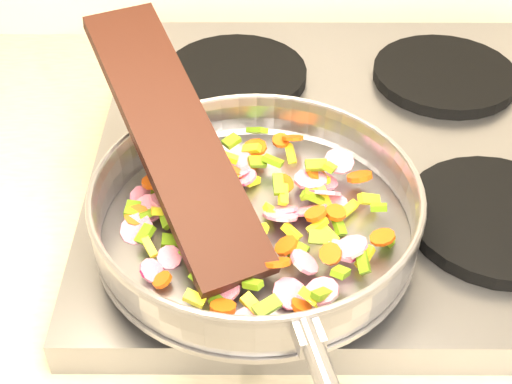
{
  "coord_description": "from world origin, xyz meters",
  "views": [
    {
      "loc": [
        -0.81,
        0.98,
        1.46
      ],
      "look_at": [
        -0.81,
        1.5,
        1.01
      ],
      "focal_mm": 50.0,
      "sensor_mm": 36.0,
      "label": 1
    }
  ],
  "objects": [
    {
      "name": "cooktop",
      "position": [
        -0.7,
        1.67,
        0.92
      ],
      "size": [
        0.6,
        0.6,
        0.04
      ],
      "primitive_type": "cube",
      "color": "#939399",
      "rests_on": "counter_top"
    },
    {
      "name": "grate_fl",
      "position": [
        -0.84,
        1.52,
        0.95
      ],
      "size": [
        0.19,
        0.19,
        0.02
      ],
      "primitive_type": "cylinder",
      "color": "black",
      "rests_on": "cooktop"
    },
    {
      "name": "grate_fr",
      "position": [
        -0.56,
        1.52,
        0.95
      ],
      "size": [
        0.19,
        0.19,
        0.02
      ],
      "primitive_type": "cylinder",
      "color": "black",
      "rests_on": "cooktop"
    },
    {
      "name": "grate_bl",
      "position": [
        -0.84,
        1.81,
        0.95
      ],
      "size": [
        0.19,
        0.19,
        0.02
      ],
      "primitive_type": "cylinder",
      "color": "black",
      "rests_on": "cooktop"
    },
    {
      "name": "grate_br",
      "position": [
        -0.56,
        1.81,
        0.95
      ],
      "size": [
        0.19,
        0.19,
        0.02
      ],
      "primitive_type": "cylinder",
      "color": "black",
      "rests_on": "cooktop"
    },
    {
      "name": "saute_pan",
      "position": [
        -0.81,
        1.49,
        0.99
      ],
      "size": [
        0.36,
        0.52,
        0.06
      ],
      "rotation": [
        0.0,
        0.0,
        0.25
      ],
      "color": "#9E9EA5",
      "rests_on": "grate_fl"
    },
    {
      "name": "vegetable_heap",
      "position": [
        -0.82,
        1.5,
        0.98
      ],
      "size": [
        0.28,
        0.29,
        0.05
      ],
      "color": "#629515",
      "rests_on": "saute_pan"
    },
    {
      "name": "wooden_spatula",
      "position": [
        -0.89,
        1.55,
        1.04
      ],
      "size": [
        0.21,
        0.33,
        0.13
      ],
      "primitive_type": "cube",
      "rotation": [
        0.0,
        -0.33,
        2.02
      ],
      "color": "black",
      "rests_on": "saute_pan"
    }
  ]
}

